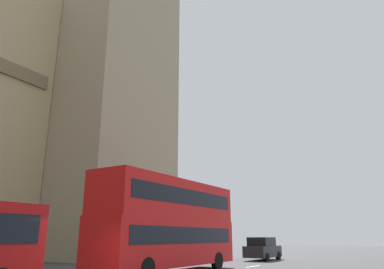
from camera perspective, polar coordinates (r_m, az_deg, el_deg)
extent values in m
cube|color=silver|center=(25.47, 9.63, -19.91)|extent=(2.20, 0.16, 0.01)
cube|color=red|center=(20.49, -3.59, -16.63)|extent=(10.49, 2.50, 2.40)
cube|color=black|center=(20.49, -3.58, -15.65)|extent=(9.44, 2.54, 0.84)
cube|color=red|center=(20.59, -3.48, -10.36)|extent=(10.28, 2.50, 2.10)
cube|color=black|center=(20.60, -3.48, -10.08)|extent=(9.44, 2.54, 0.84)
cylinder|color=black|center=(22.80, 3.99, -19.32)|extent=(1.00, 0.30, 1.00)
cylinder|color=black|center=(17.18, -7.30, -20.35)|extent=(1.00, 0.30, 1.00)
cube|color=black|center=(32.50, 11.17, -17.71)|extent=(4.40, 1.80, 0.90)
cube|color=black|center=(32.30, 10.96, -16.31)|extent=(2.46, 1.66, 0.70)
cylinder|color=black|center=(33.56, 13.47, -18.16)|extent=(0.64, 0.30, 0.64)
cylinder|color=black|center=(30.91, 11.69, -18.49)|extent=(0.64, 0.30, 0.64)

